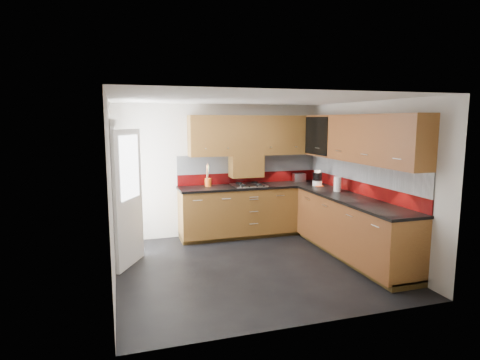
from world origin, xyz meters
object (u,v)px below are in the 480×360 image
object	(u,v)px
gas_hob	(249,185)
utensil_pot	(208,181)
toaster	(299,178)
food_processor	(317,179)

from	to	relation	value
gas_hob	utensil_pot	bearing A→B (deg)	168.81
gas_hob	utensil_pot	world-z (taller)	utensil_pot
utensil_pot	toaster	xyz separation A→B (m)	(1.80, 0.03, -0.01)
gas_hob	utensil_pot	distance (m)	0.74
gas_hob	toaster	bearing A→B (deg)	9.05
gas_hob	food_processor	xyz separation A→B (m)	(1.17, -0.39, 0.11)
utensil_pot	toaster	bearing A→B (deg)	0.90
utensil_pot	toaster	world-z (taller)	utensil_pot
food_processor	toaster	bearing A→B (deg)	99.36
gas_hob	utensil_pot	xyz separation A→B (m)	(-0.72, 0.14, 0.08)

